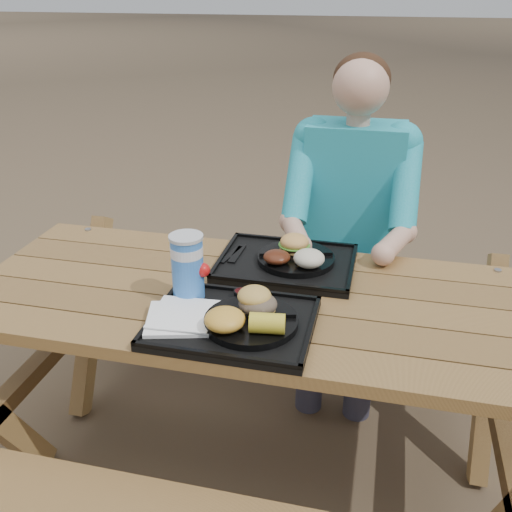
# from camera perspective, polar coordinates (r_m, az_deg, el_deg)

# --- Properties ---
(ground) EXTENTS (60.00, 60.00, 0.00)m
(ground) POSITION_cam_1_polar(r_m,az_deg,el_deg) (2.23, 0.00, -20.77)
(ground) COLOR #999999
(ground) RESTS_ON ground
(picnic_table) EXTENTS (1.80, 1.49, 0.75)m
(picnic_table) POSITION_cam_1_polar(r_m,az_deg,el_deg) (1.98, 0.00, -13.28)
(picnic_table) COLOR #999999
(picnic_table) RESTS_ON ground
(tray_near) EXTENTS (0.45, 0.35, 0.02)m
(tray_near) POSITION_cam_1_polar(r_m,az_deg,el_deg) (1.60, -2.37, -6.81)
(tray_near) COLOR black
(tray_near) RESTS_ON picnic_table
(tray_far) EXTENTS (0.45, 0.35, 0.02)m
(tray_far) POSITION_cam_1_polar(r_m,az_deg,el_deg) (1.93, 3.07, -0.81)
(tray_far) COLOR black
(tray_far) RESTS_ON picnic_table
(plate_near) EXTENTS (0.26, 0.26, 0.02)m
(plate_near) POSITION_cam_1_polar(r_m,az_deg,el_deg) (1.57, -0.49, -6.55)
(plate_near) COLOR black
(plate_near) RESTS_ON tray_near
(plate_far) EXTENTS (0.26, 0.26, 0.02)m
(plate_far) POSITION_cam_1_polar(r_m,az_deg,el_deg) (1.92, 4.01, -0.24)
(plate_far) COLOR black
(plate_far) RESTS_ON tray_far
(napkin_stack) EXTENTS (0.22, 0.22, 0.02)m
(napkin_stack) POSITION_cam_1_polar(r_m,az_deg,el_deg) (1.61, -7.66, -6.07)
(napkin_stack) COLOR white
(napkin_stack) RESTS_ON tray_near
(soda_cup) EXTENTS (0.09, 0.09, 0.19)m
(soda_cup) POSITION_cam_1_polar(r_m,az_deg,el_deg) (1.68, -6.85, -1.22)
(soda_cup) COLOR blue
(soda_cup) RESTS_ON tray_near
(condiment_bbq) EXTENTS (0.04, 0.04, 0.03)m
(condiment_bbq) POSITION_cam_1_polar(r_m,az_deg,el_deg) (1.69, -1.49, -3.87)
(condiment_bbq) COLOR #310506
(condiment_bbq) RESTS_ON tray_near
(condiment_mustard) EXTENTS (0.05, 0.05, 0.03)m
(condiment_mustard) POSITION_cam_1_polar(r_m,az_deg,el_deg) (1.67, 0.58, -4.23)
(condiment_mustard) COLOR gold
(condiment_mustard) RESTS_ON tray_near
(sandwich) EXTENTS (0.10, 0.10, 0.10)m
(sandwich) POSITION_cam_1_polar(r_m,az_deg,el_deg) (1.58, 0.19, -3.85)
(sandwich) COLOR gold
(sandwich) RESTS_ON plate_near
(mac_cheese) EXTENTS (0.11, 0.11, 0.06)m
(mac_cheese) POSITION_cam_1_polar(r_m,az_deg,el_deg) (1.51, -3.14, -6.36)
(mac_cheese) COLOR gold
(mac_cheese) RESTS_ON plate_near
(corn_cob) EXTENTS (0.10, 0.10, 0.05)m
(corn_cob) POSITION_cam_1_polar(r_m,az_deg,el_deg) (1.50, 1.13, -6.74)
(corn_cob) COLOR gold
(corn_cob) RESTS_ON plate_near
(cutlery_far) EXTENTS (0.03, 0.14, 0.01)m
(cutlery_far) POSITION_cam_1_polar(r_m,az_deg,el_deg) (1.97, -1.90, 0.23)
(cutlery_far) COLOR black
(cutlery_far) RESTS_ON tray_far
(burger) EXTENTS (0.10, 0.10, 0.09)m
(burger) POSITION_cam_1_polar(r_m,az_deg,el_deg) (1.94, 3.88, 1.76)
(burger) COLOR #DB9B4D
(burger) RESTS_ON plate_far
(baked_beans) EXTENTS (0.09, 0.09, 0.04)m
(baked_beans) POSITION_cam_1_polar(r_m,az_deg,el_deg) (1.86, 2.09, -0.10)
(baked_beans) COLOR #4F1F0F
(baked_beans) RESTS_ON plate_far
(potato_salad) EXTENTS (0.10, 0.10, 0.06)m
(potato_salad) POSITION_cam_1_polar(r_m,az_deg,el_deg) (1.84, 5.32, -0.23)
(potato_salad) COLOR beige
(potato_salad) RESTS_ON plate_far
(diner) EXTENTS (0.48, 0.84, 1.28)m
(diner) POSITION_cam_1_polar(r_m,az_deg,el_deg) (2.41, 9.26, 1.42)
(diner) COLOR #19B0A0
(diner) RESTS_ON ground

